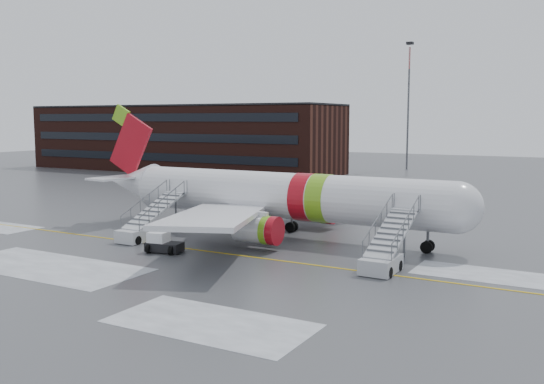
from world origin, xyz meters
The scene contains 7 objects.
ground centered at (0.00, 0.00, 0.00)m, with size 260.00×260.00×0.00m, color #494C4F.
airliner centered at (2.06, 6.57, 3.42)m, with size 35.03×32.97×11.18m.
airstair_fwd centered at (13.94, 0.04, 1.06)m, with size 2.05×7.70×3.48m.
airstair_aft centered at (-6.43, 0.04, 1.06)m, with size 2.05×7.70×3.48m.
pushback_tug centered at (-2.14, -2.82, 0.66)m, with size 2.82×2.31×1.50m.
terminal_building centered at (-45.00, 54.98, 6.20)m, with size 62.00×16.11×12.30m.
light_mast_far_n centered at (-8.00, 78.00, 13.84)m, with size 1.20×1.20×24.25m.
Camera 1 is at (26.31, -37.18, 9.81)m, focal length 40.00 mm.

